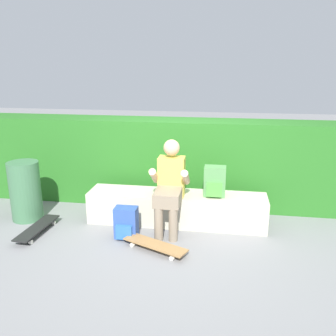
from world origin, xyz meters
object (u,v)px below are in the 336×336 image
(bench_main, at_px, (177,208))
(skateboard_near_person, at_px, (155,245))
(backpack_on_bench, at_px, (215,182))
(skateboard_beside_bench, at_px, (37,228))
(person_skater, at_px, (170,184))
(backpack_on_ground, at_px, (126,223))
(trash_bin, at_px, (25,191))

(bench_main, height_order, skateboard_near_person, bench_main)
(skateboard_near_person, distance_m, backpack_on_bench, 1.16)
(bench_main, bearing_deg, skateboard_near_person, -99.78)
(skateboard_beside_bench, bearing_deg, person_skater, 13.26)
(skateboard_near_person, bearing_deg, skateboard_beside_bench, 172.57)
(backpack_on_ground, bearing_deg, bench_main, 43.86)
(person_skater, xyz_separation_m, skateboard_beside_bench, (-1.66, -0.39, -0.55))
(skateboard_beside_bench, relative_size, backpack_on_ground, 2.02)
(backpack_on_bench, bearing_deg, skateboard_near_person, -128.66)
(bench_main, relative_size, skateboard_near_person, 2.95)
(person_skater, bearing_deg, skateboard_beside_bench, -166.74)
(backpack_on_ground, bearing_deg, skateboard_beside_bench, -176.66)
(backpack_on_ground, relative_size, trash_bin, 0.49)
(skateboard_beside_bench, relative_size, backpack_on_bench, 2.02)
(person_skater, height_order, backpack_on_bench, person_skater)
(skateboard_near_person, bearing_deg, backpack_on_ground, 146.88)
(backpack_on_bench, height_order, backpack_on_ground, backpack_on_bench)
(skateboard_near_person, height_order, backpack_on_bench, backpack_on_bench)
(backpack_on_bench, bearing_deg, person_skater, -159.95)
(person_skater, xyz_separation_m, skateboard_near_person, (-0.08, -0.60, -0.55))
(backpack_on_bench, distance_m, trash_bin, 2.60)
(trash_bin, bearing_deg, skateboard_near_person, -17.75)
(bench_main, height_order, skateboard_beside_bench, bench_main)
(skateboard_near_person, xyz_separation_m, backpack_on_ground, (-0.42, 0.27, 0.12))
(skateboard_beside_bench, distance_m, backpack_on_bench, 2.37)
(bench_main, bearing_deg, skateboard_beside_bench, -160.61)
(skateboard_beside_bench, bearing_deg, skateboard_near_person, -7.43)
(trash_bin, bearing_deg, person_skater, -0.70)
(bench_main, xyz_separation_m, backpack_on_ground, (-0.56, -0.54, -0.02))
(bench_main, distance_m, skateboard_beside_bench, 1.83)
(person_skater, relative_size, skateboard_beside_bench, 1.45)
(bench_main, distance_m, person_skater, 0.47)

